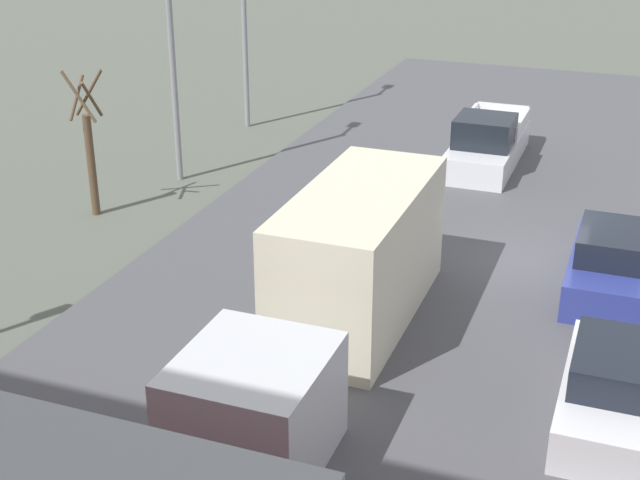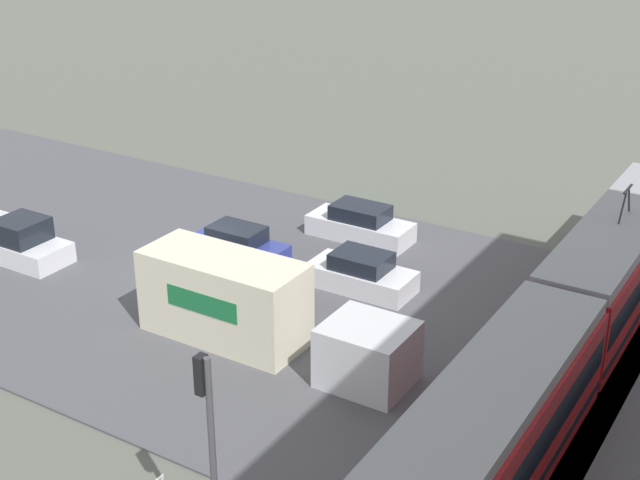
# 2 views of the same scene
# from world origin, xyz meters

# --- Properties ---
(ground_plane) EXTENTS (320.00, 320.00, 0.00)m
(ground_plane) POSITION_xyz_m (0.00, 0.00, 0.00)
(ground_plane) COLOR #565B51
(road_surface) EXTENTS (19.66, 46.05, 0.08)m
(road_surface) POSITION_xyz_m (0.00, 0.00, 0.04)
(road_surface) COLOR #4C4C51
(road_surface) RESTS_ON ground
(box_truck) EXTENTS (2.47, 10.04, 3.04)m
(box_truck) POSITION_xyz_m (3.40, 5.56, 1.48)
(box_truck) COLOR silver
(box_truck) RESTS_ON ground
(pickup_truck) EXTENTS (2.02, 5.53, 1.83)m
(pickup_truck) POSITION_xyz_m (2.71, -7.56, 0.77)
(pickup_truck) COLOR silver
(pickup_truck) RESTS_ON ground
(sedan_car_0) EXTENTS (1.90, 4.21, 1.50)m
(sedan_car_0) POSITION_xyz_m (-2.37, 6.42, 0.70)
(sedan_car_0) COLOR silver
(sedan_car_0) RESTS_ON ground
(sedan_car_2) EXTENTS (1.76, 4.28, 1.57)m
(sedan_car_2) POSITION_xyz_m (-1.84, 0.82, 0.73)
(sedan_car_2) COLOR navy
(sedan_car_2) RESTS_ON ground
(street_tree) EXTENTS (1.03, 0.86, 4.32)m
(street_tree) POSITION_xyz_m (12.69, 0.85, 1.96)
(street_tree) COLOR brown
(street_tree) RESTS_ON ground
(street_lamp_near_crossing) EXTENTS (0.36, 1.95, 8.36)m
(street_lamp_near_crossing) POSITION_xyz_m (12.37, -9.29, 4.81)
(street_lamp_near_crossing) COLOR gray
(street_lamp_near_crossing) RESTS_ON ground
(street_lamp_mid_block) EXTENTS (0.36, 1.95, 8.38)m
(street_lamp_mid_block) POSITION_xyz_m (11.85, -2.94, 4.82)
(street_lamp_mid_block) COLOR gray
(street_lamp_mid_block) RESTS_ON ground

